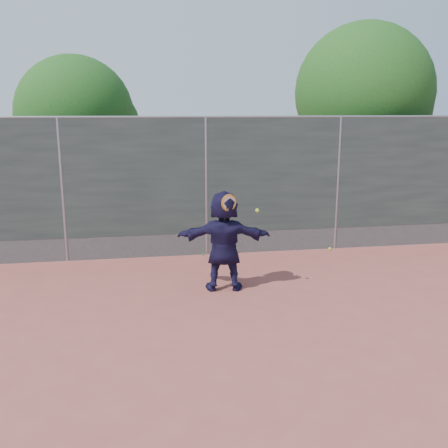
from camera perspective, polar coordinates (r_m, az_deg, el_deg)
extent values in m
plane|color=#9E4C42|center=(7.89, 1.43, -10.53)|extent=(80.00, 80.00, 0.00)
imported|color=#181437|center=(8.78, 0.00, -1.90)|extent=(1.72, 0.75, 1.79)
sphere|color=#A2D12E|center=(11.70, 12.01, -2.78)|extent=(0.07, 0.07, 0.07)
cube|color=#38423D|center=(10.79, -2.06, 5.49)|extent=(20.00, 0.04, 2.50)
cube|color=slate|center=(11.08, -2.00, -2.22)|extent=(20.00, 0.03, 0.50)
cylinder|color=gray|center=(10.70, -2.12, 12.14)|extent=(20.00, 0.05, 0.05)
cylinder|color=gray|center=(10.86, -17.98, 3.58)|extent=(0.06, 0.06, 3.00)
cylinder|color=gray|center=(10.82, -2.05, 4.18)|extent=(0.06, 0.06, 3.00)
cylinder|color=gray|center=(11.60, 12.85, 4.45)|extent=(0.06, 0.06, 3.00)
torus|color=#C36F12|center=(8.44, 0.56, 2.45)|extent=(0.28, 0.13, 0.29)
cylinder|color=beige|center=(8.44, 0.56, 2.45)|extent=(0.23, 0.10, 0.25)
cylinder|color=black|center=(8.49, 0.20, 1.13)|extent=(0.07, 0.13, 0.33)
sphere|color=#A2D12E|center=(8.53, 3.82, 1.55)|extent=(0.07, 0.07, 0.07)
cylinder|color=#382314|center=(14.22, 15.09, 5.02)|extent=(0.28, 0.28, 2.60)
sphere|color=#23561C|center=(14.11, 15.65, 14.27)|extent=(3.60, 3.60, 3.60)
sphere|color=#23561C|center=(14.59, 17.85, 12.65)|extent=(2.52, 2.52, 2.52)
cylinder|color=#382314|center=(13.86, -16.14, 3.92)|extent=(0.28, 0.28, 2.20)
sphere|color=#23561C|center=(13.70, -16.65, 11.89)|extent=(3.00, 3.00, 3.00)
sphere|color=#23561C|center=(13.85, -13.96, 10.81)|extent=(2.10, 2.10, 2.10)
cone|color=#387226|center=(11.03, -0.62, -2.93)|extent=(0.03, 0.03, 0.26)
cone|color=#387226|center=(11.10, 0.89, -2.73)|extent=(0.03, 0.03, 0.30)
cone|color=#387226|center=(10.97, -2.42, -3.14)|extent=(0.03, 0.03, 0.22)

